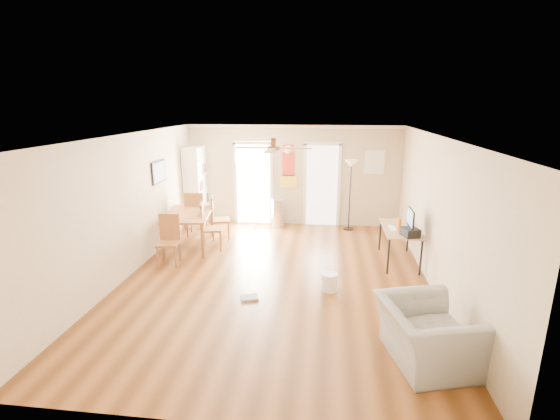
# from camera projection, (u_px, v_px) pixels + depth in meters

# --- Properties ---
(floor) EXTENTS (7.00, 7.00, 0.00)m
(floor) POSITION_uv_depth(u_px,v_px,m) (276.00, 278.00, 7.35)
(floor) COLOR brown
(floor) RESTS_ON ground
(ceiling) EXTENTS (5.50, 7.00, 0.00)m
(ceiling) POSITION_uv_depth(u_px,v_px,m) (276.00, 136.00, 6.67)
(ceiling) COLOR silver
(ceiling) RESTS_ON floor
(wall_back) EXTENTS (5.50, 0.04, 2.60)m
(wall_back) POSITION_uv_depth(u_px,v_px,m) (293.00, 176.00, 10.37)
(wall_back) COLOR beige
(wall_back) RESTS_ON floor
(wall_front) EXTENTS (5.50, 0.04, 2.60)m
(wall_front) POSITION_uv_depth(u_px,v_px,m) (227.00, 309.00, 3.66)
(wall_front) COLOR beige
(wall_front) RESTS_ON floor
(wall_left) EXTENTS (0.04, 7.00, 2.60)m
(wall_left) POSITION_uv_depth(u_px,v_px,m) (128.00, 206.00, 7.33)
(wall_left) COLOR beige
(wall_left) RESTS_ON floor
(wall_right) EXTENTS (0.04, 7.00, 2.60)m
(wall_right) POSITION_uv_depth(u_px,v_px,m) (438.00, 216.00, 6.70)
(wall_right) COLOR beige
(wall_right) RESTS_ON floor
(crown_molding) EXTENTS (5.50, 7.00, 0.08)m
(crown_molding) POSITION_uv_depth(u_px,v_px,m) (276.00, 138.00, 6.69)
(crown_molding) COLOR white
(crown_molding) RESTS_ON wall_back
(kitchen_doorway) EXTENTS (0.90, 0.10, 2.10)m
(kitchen_doorway) POSITION_uv_depth(u_px,v_px,m) (254.00, 184.00, 10.54)
(kitchen_doorway) COLOR white
(kitchen_doorway) RESTS_ON wall_back
(bathroom_doorway) EXTENTS (0.80, 0.10, 2.10)m
(bathroom_doorway) POSITION_uv_depth(u_px,v_px,m) (322.00, 186.00, 10.33)
(bathroom_doorway) COLOR white
(bathroom_doorway) RESTS_ON wall_back
(wall_decal) EXTENTS (0.46, 0.03, 1.10)m
(wall_decal) POSITION_uv_depth(u_px,v_px,m) (288.00, 166.00, 10.30)
(wall_decal) COLOR red
(wall_decal) RESTS_ON wall_back
(ac_grille) EXTENTS (0.50, 0.04, 0.60)m
(ac_grille) POSITION_uv_depth(u_px,v_px,m) (374.00, 162.00, 10.00)
(ac_grille) COLOR white
(ac_grille) RESTS_ON wall_back
(framed_poster) EXTENTS (0.04, 0.66, 0.48)m
(framed_poster) POSITION_uv_depth(u_px,v_px,m) (159.00, 172.00, 8.56)
(framed_poster) COLOR black
(framed_poster) RESTS_ON wall_left
(ceiling_fan) EXTENTS (1.24, 1.24, 0.20)m
(ceiling_fan) POSITION_uv_depth(u_px,v_px,m) (273.00, 148.00, 6.43)
(ceiling_fan) COLOR #593819
(ceiling_fan) RESTS_ON ceiling
(bookshelf) EXTENTS (0.56, 0.98, 2.06)m
(bookshelf) POSITION_uv_depth(u_px,v_px,m) (197.00, 186.00, 10.47)
(bookshelf) COLOR white
(bookshelf) RESTS_ON floor
(dining_table) EXTENTS (1.16, 1.68, 0.78)m
(dining_table) POSITION_uv_depth(u_px,v_px,m) (189.00, 230.00, 8.91)
(dining_table) COLOR #965E30
(dining_table) RESTS_ON floor
(dining_chair_right_a) EXTENTS (0.51, 0.51, 1.01)m
(dining_chair_right_a) POSITION_uv_depth(u_px,v_px,m) (221.00, 218.00, 9.43)
(dining_chair_right_a) COLOR #A36C34
(dining_chair_right_a) RESTS_ON floor
(dining_chair_right_b) EXTENTS (0.52, 0.52, 1.04)m
(dining_chair_right_b) POSITION_uv_depth(u_px,v_px,m) (212.00, 226.00, 8.71)
(dining_chair_right_b) COLOR olive
(dining_chair_right_b) RESTS_ON floor
(dining_chair_near) EXTENTS (0.46, 0.46, 0.99)m
(dining_chair_near) POSITION_uv_depth(u_px,v_px,m) (168.00, 241.00, 7.88)
(dining_chair_near) COLOR #A76736
(dining_chair_near) RESTS_ON floor
(dining_chair_far) EXTENTS (0.48, 0.48, 1.09)m
(dining_chair_far) POSITION_uv_depth(u_px,v_px,m) (197.00, 213.00, 9.65)
(dining_chair_far) COLOR #92612F
(dining_chair_far) RESTS_ON floor
(trash_can) EXTENTS (0.35, 0.35, 0.73)m
(trash_can) POSITION_uv_depth(u_px,v_px,m) (278.00, 213.00, 10.39)
(trash_can) COLOR silver
(trash_can) RESTS_ON floor
(torchiere_lamp) EXTENTS (0.41, 0.41, 1.78)m
(torchiere_lamp) POSITION_uv_depth(u_px,v_px,m) (350.00, 195.00, 9.98)
(torchiere_lamp) COLOR black
(torchiere_lamp) RESTS_ON floor
(computer_desk) EXTENTS (0.67, 1.35, 0.72)m
(computer_desk) POSITION_uv_depth(u_px,v_px,m) (399.00, 245.00, 8.04)
(computer_desk) COLOR tan
(computer_desk) RESTS_ON floor
(imac) EXTENTS (0.09, 0.53, 0.49)m
(imac) POSITION_uv_depth(u_px,v_px,m) (411.00, 222.00, 7.52)
(imac) COLOR black
(imac) RESTS_ON computer_desk
(keyboard) EXTENTS (0.15, 0.37, 0.01)m
(keyboard) POSITION_uv_depth(u_px,v_px,m) (392.00, 228.00, 7.90)
(keyboard) COLOR silver
(keyboard) RESTS_ON computer_desk
(printer) EXTENTS (0.35, 0.38, 0.16)m
(printer) POSITION_uv_depth(u_px,v_px,m) (410.00, 232.00, 7.42)
(printer) COLOR black
(printer) RESTS_ON computer_desk
(orange_bottle) EXTENTS (0.10, 0.10, 0.26)m
(orange_bottle) POSITION_uv_depth(u_px,v_px,m) (399.00, 224.00, 7.74)
(orange_bottle) COLOR orange
(orange_bottle) RESTS_ON computer_desk
(wastebasket_a) EXTENTS (0.28, 0.28, 0.31)m
(wastebasket_a) POSITION_uv_depth(u_px,v_px,m) (329.00, 282.00, 6.84)
(wastebasket_a) COLOR white
(wastebasket_a) RESTS_ON floor
(floor_cloth) EXTENTS (0.33, 0.29, 0.04)m
(floor_cloth) POSITION_uv_depth(u_px,v_px,m) (249.00, 298.00, 6.58)
(floor_cloth) COLOR #9B9C96
(floor_cloth) RESTS_ON floor
(armchair) EXTENTS (1.26, 1.37, 0.75)m
(armchair) POSITION_uv_depth(u_px,v_px,m) (426.00, 334.00, 4.91)
(armchair) COLOR gray
(armchair) RESTS_ON floor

